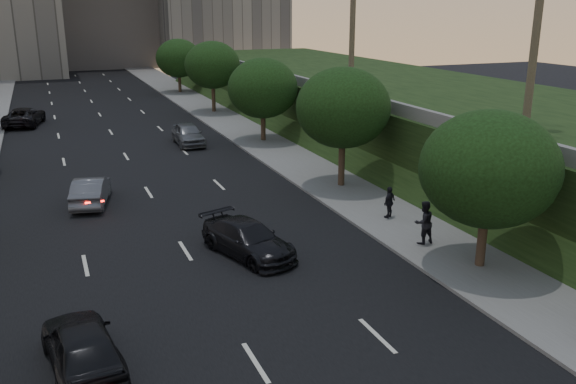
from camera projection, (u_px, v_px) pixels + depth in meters
name	position (u px, v px, depth m)	size (l,w,h in m)	color
road_surface	(130.00, 163.00, 39.67)	(16.00, 140.00, 0.02)	black
sidewalk_right	(277.00, 149.00, 43.32)	(4.50, 140.00, 0.15)	slate
embankment	(434.00, 116.00, 45.18)	(18.00, 90.00, 4.00)	black
parapet_wall	(332.00, 90.00, 41.45)	(0.35, 90.00, 0.70)	slate
tree_right_a	(489.00, 169.00, 22.67)	(5.20, 5.20, 6.24)	#38281C
tree_right_b	(343.00, 108.00, 33.17)	(5.20, 5.20, 6.74)	#38281C
tree_right_c	(263.00, 88.00, 44.84)	(5.20, 5.20, 6.24)	#38281C
tree_right_d	(212.00, 65.00, 57.11)	(5.20, 5.20, 6.74)	#38281C
tree_right_e	(178.00, 58.00, 70.55)	(5.20, 5.20, 6.24)	#38281C
sedan_near_left	(82.00, 346.00, 16.95)	(1.82, 4.53, 1.54)	black
sedan_mid_left	(91.00, 191.00, 31.33)	(1.54, 4.40, 1.45)	#55565C
sedan_far_left	(24.00, 117.00, 52.00)	(2.60, 5.64, 1.57)	black
sedan_near_right	(248.00, 239.00, 24.89)	(1.98, 4.87, 1.41)	black
sedan_far_right	(188.00, 134.00, 44.82)	(1.89, 4.69, 1.60)	#5B5E62
pedestrian_b	(424.00, 222.00, 25.69)	(0.91, 0.71, 1.88)	black
pedestrian_c	(389.00, 202.00, 28.88)	(0.90, 0.38, 1.54)	black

